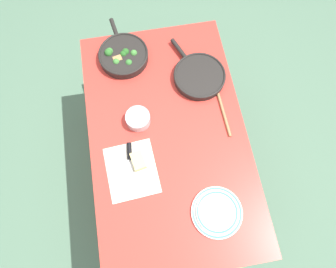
# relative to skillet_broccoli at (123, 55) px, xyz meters

# --- Properties ---
(ground_plane) EXTENTS (14.00, 14.00, 0.00)m
(ground_plane) POSITION_rel_skillet_broccoli_xyz_m (0.50, 0.17, -0.75)
(ground_plane) COLOR #51755B
(dining_table_red) EXTENTS (1.33, 0.80, 0.72)m
(dining_table_red) POSITION_rel_skillet_broccoli_xyz_m (0.50, 0.17, -0.11)
(dining_table_red) COLOR red
(dining_table_red) RESTS_ON ground_plane
(skillet_broccoli) EXTENTS (0.39, 0.28, 0.07)m
(skillet_broccoli) POSITION_rel_skillet_broccoli_xyz_m (0.00, 0.00, 0.00)
(skillet_broccoli) COLOR black
(skillet_broccoli) RESTS_ON dining_table_red
(skillet_eggs) EXTENTS (0.40, 0.28, 0.04)m
(skillet_eggs) POSITION_rel_skillet_broccoli_xyz_m (0.20, 0.39, -0.01)
(skillet_eggs) COLOR black
(skillet_eggs) RESTS_ON dining_table_red
(wooden_spoon) EXTENTS (0.37, 0.04, 0.02)m
(wooden_spoon) POSITION_rel_skillet_broccoli_xyz_m (0.33, 0.47, -0.02)
(wooden_spoon) COLOR #A87A4C
(wooden_spoon) RESTS_ON dining_table_red
(parchment_sheet) EXTENTS (0.30, 0.26, 0.00)m
(parchment_sheet) POSITION_rel_skillet_broccoli_xyz_m (0.65, -0.04, -0.03)
(parchment_sheet) COLOR silver
(parchment_sheet) RESTS_ON dining_table_red
(grater_knife) EXTENTS (0.28, 0.05, 0.02)m
(grater_knife) POSITION_rel_skillet_broccoli_xyz_m (0.60, -0.04, -0.02)
(grater_knife) COLOR silver
(grater_knife) RESTS_ON dining_table_red
(cheese_block) EXTENTS (0.10, 0.07, 0.04)m
(cheese_block) POSITION_rel_skillet_broccoli_xyz_m (0.61, -0.00, -0.01)
(cheese_block) COLOR #EFD67A
(cheese_block) RESTS_ON dining_table_red
(dinner_plate_stack) EXTENTS (0.24, 0.24, 0.03)m
(dinner_plate_stack) POSITION_rel_skillet_broccoli_xyz_m (0.91, 0.32, -0.02)
(dinner_plate_stack) COLOR silver
(dinner_plate_stack) RESTS_ON dining_table_red
(prep_bowl_steel) EXTENTS (0.13, 0.13, 0.06)m
(prep_bowl_steel) POSITION_rel_skillet_broccoli_xyz_m (0.39, 0.03, -0.00)
(prep_bowl_steel) COLOR #B7B7BC
(prep_bowl_steel) RESTS_ON dining_table_red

